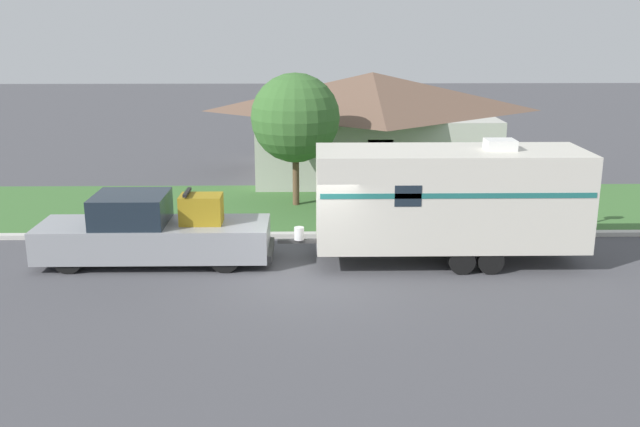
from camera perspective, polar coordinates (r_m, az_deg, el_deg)
name	(u,v)px	position (r m, az deg, el deg)	size (l,w,h in m)	color
ground_plane	(310,279)	(18.81, -0.77, -5.26)	(120.00, 120.00, 0.00)	#47474C
curb_strip	(310,235)	(22.34, -0.82, -1.73)	(80.00, 0.30, 0.14)	beige
lawn_strip	(309,207)	(25.87, -0.85, 0.51)	(80.00, 7.00, 0.03)	#3D6B33
house_across_street	(372,121)	(31.72, 4.17, 7.38)	(10.59, 8.51, 4.40)	#B2B2A8
pickup_truck	(153,233)	(20.34, -13.24, -1.49)	(6.48, 1.98, 2.06)	black
travel_trailer	(449,197)	(20.01, 10.31, 1.30)	(8.44, 2.47, 3.46)	black
mailbox	(584,195)	(24.76, 20.37, 1.42)	(0.48, 0.20, 1.42)	brown
tree_in_yard	(295,118)	(25.61, -1.99, 7.64)	(3.18, 3.18, 4.81)	brown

